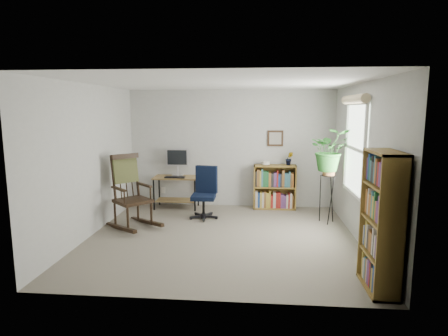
# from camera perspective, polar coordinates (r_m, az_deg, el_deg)

# --- Properties ---
(floor) EXTENTS (4.20, 4.00, 0.00)m
(floor) POSITION_cam_1_polar(r_m,az_deg,el_deg) (6.04, -0.34, -10.49)
(floor) COLOR slate
(floor) RESTS_ON ground
(ceiling) EXTENTS (4.20, 4.00, 0.00)m
(ceiling) POSITION_cam_1_polar(r_m,az_deg,el_deg) (5.71, -0.36, 12.87)
(ceiling) COLOR white
(ceiling) RESTS_ON ground
(wall_back) EXTENTS (4.20, 0.00, 2.40)m
(wall_back) POSITION_cam_1_polar(r_m,az_deg,el_deg) (7.73, 1.04, 2.95)
(wall_back) COLOR #B2B2AE
(wall_back) RESTS_ON ground
(wall_front) EXTENTS (4.20, 0.00, 2.40)m
(wall_front) POSITION_cam_1_polar(r_m,az_deg,el_deg) (3.80, -3.19, -3.41)
(wall_front) COLOR #B2B2AE
(wall_front) RESTS_ON ground
(wall_left) EXTENTS (0.00, 4.00, 2.40)m
(wall_left) POSITION_cam_1_polar(r_m,az_deg,el_deg) (6.30, -19.72, 1.04)
(wall_left) COLOR #B2B2AE
(wall_left) RESTS_ON ground
(wall_right) EXTENTS (0.00, 4.00, 2.40)m
(wall_right) POSITION_cam_1_polar(r_m,az_deg,el_deg) (5.94, 20.27, 0.55)
(wall_right) COLOR #B2B2AE
(wall_right) RESTS_ON ground
(window) EXTENTS (0.12, 1.20, 1.50)m
(window) POSITION_cam_1_polar(r_m,az_deg,el_deg) (6.19, 19.30, 2.79)
(window) COLOR white
(window) RESTS_ON wall_right
(desk) EXTENTS (0.90, 0.50, 0.65)m
(desk) POSITION_cam_1_polar(r_m,az_deg,el_deg) (7.73, -7.25, -3.69)
(desk) COLOR olive
(desk) RESTS_ON floor
(monitor) EXTENTS (0.46, 0.16, 0.56)m
(monitor) POSITION_cam_1_polar(r_m,az_deg,el_deg) (7.76, -7.12, 0.90)
(monitor) COLOR #ADACB1
(monitor) RESTS_ON desk
(keyboard) EXTENTS (0.40, 0.15, 0.02)m
(keyboard) POSITION_cam_1_polar(r_m,az_deg,el_deg) (7.55, -7.49, -1.39)
(keyboard) COLOR black
(keyboard) RESTS_ON desk
(office_chair) EXTENTS (0.62, 0.62, 0.98)m
(office_chair) POSITION_cam_1_polar(r_m,az_deg,el_deg) (6.91, -3.15, -3.76)
(office_chair) COLOR black
(office_chair) RESTS_ON floor
(rocking_chair) EXTENTS (1.25, 1.23, 1.28)m
(rocking_chair) POSITION_cam_1_polar(r_m,az_deg,el_deg) (6.55, -13.77, -3.40)
(rocking_chair) COLOR black
(rocking_chair) RESTS_ON floor
(low_bookshelf) EXTENTS (0.85, 0.28, 0.90)m
(low_bookshelf) POSITION_cam_1_polar(r_m,az_deg,el_deg) (7.66, 7.72, -2.87)
(low_bookshelf) COLOR olive
(low_bookshelf) RESTS_ON floor
(tall_bookshelf) EXTENTS (0.29, 0.69, 1.57)m
(tall_bookshelf) POSITION_cam_1_polar(r_m,az_deg,el_deg) (4.51, 22.90, -7.55)
(tall_bookshelf) COLOR olive
(tall_bookshelf) RESTS_ON floor
(plant_stand) EXTENTS (0.34, 0.34, 1.01)m
(plant_stand) POSITION_cam_1_polar(r_m,az_deg,el_deg) (6.89, 15.52, -3.99)
(plant_stand) COLOR black
(plant_stand) RESTS_ON floor
(spider_plant) EXTENTS (1.69, 1.88, 1.46)m
(spider_plant) POSITION_cam_1_polar(r_m,az_deg,el_deg) (6.74, 15.94, 5.69)
(spider_plant) COLOR #286D26
(spider_plant) RESTS_ON plant_stand
(potted_plant_small) EXTENTS (0.13, 0.24, 0.11)m
(potted_plant_small) POSITION_cam_1_polar(r_m,az_deg,el_deg) (7.60, 9.91, 0.84)
(potted_plant_small) COLOR #286D26
(potted_plant_small) RESTS_ON low_bookshelf
(framed_picture) EXTENTS (0.32, 0.04, 0.32)m
(framed_picture) POSITION_cam_1_polar(r_m,az_deg,el_deg) (7.67, 7.82, 4.50)
(framed_picture) COLOR black
(framed_picture) RESTS_ON wall_back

